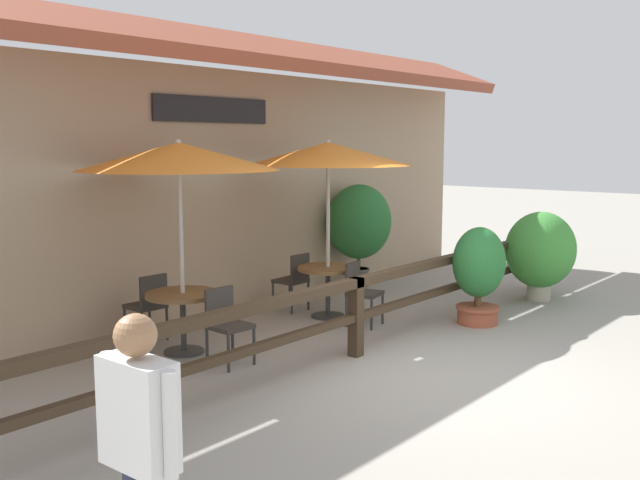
# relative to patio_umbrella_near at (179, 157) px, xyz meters

# --- Properties ---
(ground_plane) EXTENTS (60.00, 60.00, 0.00)m
(ground_plane) POSITION_rel_patio_umbrella_near_xyz_m (1.24, -2.73, -2.37)
(ground_plane) COLOR gray
(building_facade) EXTENTS (14.28, 1.49, 4.23)m
(building_facade) POSITION_rel_patio_umbrella_near_xyz_m (1.24, 1.37, -0.21)
(building_facade) COLOR tan
(building_facade) RESTS_ON ground
(patio_railing) EXTENTS (10.40, 0.14, 0.95)m
(patio_railing) POSITION_rel_patio_umbrella_near_xyz_m (1.24, -1.68, -1.68)
(patio_railing) COLOR #3D2D1E
(patio_railing) RESTS_ON ground
(patio_umbrella_near) EXTENTS (2.38, 2.38, 2.57)m
(patio_umbrella_near) POSITION_rel_patio_umbrella_near_xyz_m (0.00, 0.00, 0.00)
(patio_umbrella_near) COLOR #B7B2A8
(patio_umbrella_near) RESTS_ON ground
(dining_table_near) EXTENTS (0.89, 0.89, 0.75)m
(dining_table_near) POSITION_rel_patio_umbrella_near_xyz_m (-0.00, 0.00, -1.78)
(dining_table_near) COLOR brown
(dining_table_near) RESTS_ON ground
(chair_near_streetside) EXTENTS (0.44, 0.44, 0.88)m
(chair_near_streetside) POSITION_rel_patio_umbrella_near_xyz_m (0.04, -0.73, -1.87)
(chair_near_streetside) COLOR #332D28
(chair_near_streetside) RESTS_ON ground
(chair_near_wallside) EXTENTS (0.43, 0.43, 0.88)m
(chair_near_wallside) POSITION_rel_patio_umbrella_near_xyz_m (0.03, 0.73, -1.87)
(chair_near_wallside) COLOR #332D28
(chair_near_wallside) RESTS_ON ground
(patio_umbrella_middle) EXTENTS (2.38, 2.38, 2.57)m
(patio_umbrella_middle) POSITION_rel_patio_umbrella_near_xyz_m (2.50, -0.21, 0.00)
(patio_umbrella_middle) COLOR #B7B2A8
(patio_umbrella_middle) RESTS_ON ground
(dining_table_middle) EXTENTS (0.89, 0.89, 0.75)m
(dining_table_middle) POSITION_rel_patio_umbrella_near_xyz_m (2.50, -0.21, -1.78)
(dining_table_middle) COLOR brown
(dining_table_middle) RESTS_ON ground
(chair_middle_streetside) EXTENTS (0.50, 0.50, 0.88)m
(chair_middle_streetside) POSITION_rel_patio_umbrella_near_xyz_m (2.44, -0.85, -1.87)
(chair_middle_streetside) COLOR #332D28
(chair_middle_streetside) RESTS_ON ground
(chair_middle_wallside) EXTENTS (0.43, 0.43, 0.88)m
(chair_middle_wallside) POSITION_rel_patio_umbrella_near_xyz_m (2.47, 0.43, -1.87)
(chair_middle_wallside) COLOR #332D28
(chair_middle_wallside) RESTS_ON ground
(potted_plant_entrance_palm) EXTENTS (1.22, 1.09, 1.43)m
(potted_plant_entrance_palm) POSITION_rel_patio_umbrella_near_xyz_m (5.59, -2.09, -1.57)
(potted_plant_entrance_palm) COLOR #B7AD99
(potted_plant_entrance_palm) RESTS_ON ground
(potted_plant_broad_leaf) EXTENTS (0.79, 0.71, 1.37)m
(potted_plant_broad_leaf) POSITION_rel_patio_umbrella_near_xyz_m (3.57, -2.06, -1.60)
(potted_plant_broad_leaf) COLOR #9E4C33
(potted_plant_broad_leaf) RESTS_ON ground
(potted_plant_small_flowering) EXTENTS (1.22, 1.10, 1.80)m
(potted_plant_small_flowering) POSITION_rel_patio_umbrella_near_xyz_m (4.61, 0.82, -1.25)
(potted_plant_small_flowering) COLOR #564C47
(potted_plant_small_flowering) RESTS_ON ground
(pedestrian) EXTENTS (0.23, 0.59, 1.67)m
(pedestrian) POSITION_rel_patio_umbrella_near_xyz_m (-3.24, -3.64, -1.30)
(pedestrian) COLOR #2D334C
(pedestrian) RESTS_ON ground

